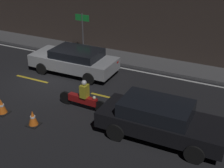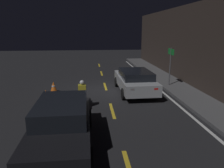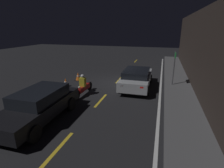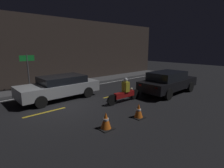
{
  "view_description": "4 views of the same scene",
  "coord_description": "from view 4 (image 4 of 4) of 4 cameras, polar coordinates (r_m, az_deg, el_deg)",
  "views": [
    {
      "loc": [
        9.09,
        -11.13,
        6.84
      ],
      "look_at": [
        3.84,
        -0.52,
        1.0
      ],
      "focal_mm": 50.0,
      "sensor_mm": 36.0,
      "label": 1
    },
    {
      "loc": [
        12.98,
        -0.98,
        3.64
      ],
      "look_at": [
        3.54,
        -0.01,
        1.28
      ],
      "focal_mm": 35.0,
      "sensor_mm": 36.0,
      "label": 2
    },
    {
      "loc": [
        12.47,
        3.28,
        4.08
      ],
      "look_at": [
        3.13,
        0.58,
        0.96
      ],
      "focal_mm": 28.0,
      "sensor_mm": 36.0,
      "label": 3
    },
    {
      "loc": [
        -3.79,
        -7.86,
        3.01
      ],
      "look_at": [
        3.12,
        -0.08,
        0.79
      ],
      "focal_mm": 28.0,
      "sensor_mm": 36.0,
      "label": 4
    }
  ],
  "objects": [
    {
      "name": "ground_plane",
      "position": [
        9.23,
        -15.11,
        -7.43
      ],
      "size": [
        56.0,
        56.0,
        0.0
      ],
      "primitive_type": "plane",
      "color": "black"
    },
    {
      "name": "hatchback_silver",
      "position": [
        10.71,
        -16.68,
        -0.76
      ],
      "size": [
        4.59,
        2.03,
        1.34
      ],
      "rotation": [
        0.0,
        0.0,
        3.15
      ],
      "color": "#9EA0A5",
      "rests_on": "ground"
    },
    {
      "name": "lane_solid_kerb",
      "position": [
        12.21,
        -22.23,
        -3.14
      ],
      "size": [
        25.2,
        0.14,
        0.01
      ],
      "color": "silver",
      "rests_on": "ground"
    },
    {
      "name": "lane_dash_e",
      "position": [
        14.49,
        14.36,
        -0.33
      ],
      "size": [
        2.0,
        0.14,
        0.01
      ],
      "color": "gold",
      "rests_on": "ground"
    },
    {
      "name": "lane_dash_d",
      "position": [
        11.13,
        1.19,
        -3.64
      ],
      "size": [
        2.0,
        0.14,
        0.01
      ],
      "color": "gold",
      "rests_on": "ground"
    },
    {
      "name": "shop_sign",
      "position": [
        12.52,
        -25.85,
        5.48
      ],
      "size": [
        0.9,
        0.08,
        2.4
      ],
      "color": "#4C4C51",
      "rests_on": "raised_curb"
    },
    {
      "name": "raised_curb",
      "position": [
        13.28,
        -23.98,
        -1.78
      ],
      "size": [
        28.0,
        1.86,
        0.15
      ],
      "color": "#4C4C4F",
      "rests_on": "ground"
    },
    {
      "name": "traffic_cone_mid",
      "position": [
        7.69,
        8.67,
        -8.66
      ],
      "size": [
        0.49,
        0.49,
        0.64
      ],
      "color": "black",
      "rests_on": "ground"
    },
    {
      "name": "lane_dash_c",
      "position": [
        8.86,
        -20.94,
        -8.63
      ],
      "size": [
        2.0,
        0.14,
        0.01
      ],
      "color": "gold",
      "rests_on": "ground"
    },
    {
      "name": "building_front",
      "position": [
        14.0,
        -26.27,
        9.29
      ],
      "size": [
        28.0,
        0.3,
        5.28
      ],
      "color": "#382D28",
      "rests_on": "ground"
    },
    {
      "name": "traffic_cone_near",
      "position": [
        6.63,
        -2.03,
        -11.89
      ],
      "size": [
        0.52,
        0.52,
        0.66
      ],
      "color": "black",
      "rests_on": "ground"
    },
    {
      "name": "van_black",
      "position": [
        12.04,
        17.84,
        0.76
      ],
      "size": [
        4.56,
        1.91,
        1.44
      ],
      "rotation": [
        0.0,
        0.0,
        0.01
      ],
      "color": "black",
      "rests_on": "ground"
    },
    {
      "name": "motorcycle",
      "position": [
        9.64,
        4.07,
        -2.81
      ],
      "size": [
        2.35,
        0.37,
        1.36
      ],
      "rotation": [
        0.0,
        0.0,
        -0.03
      ],
      "color": "black",
      "rests_on": "ground"
    }
  ]
}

